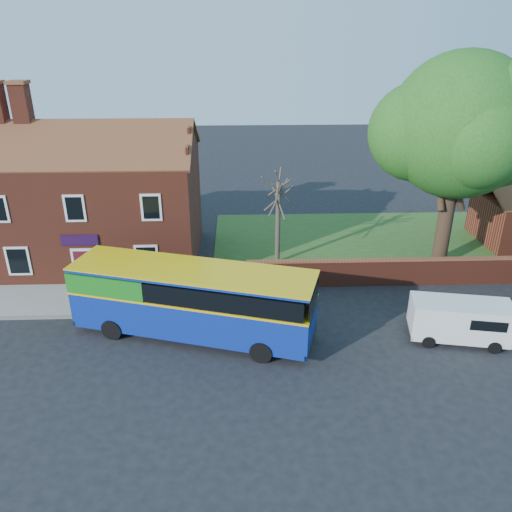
{
  "coord_description": "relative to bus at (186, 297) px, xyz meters",
  "views": [
    {
      "loc": [
        1.63,
        -17.77,
        13.09
      ],
      "look_at": [
        2.46,
        5.0,
        2.81
      ],
      "focal_mm": 35.0,
      "sensor_mm": 36.0,
      "label": 1
    }
  ],
  "objects": [
    {
      "name": "grass_strip",
      "position": [
        13.87,
        10.55,
        -1.9
      ],
      "size": [
        26.0,
        12.0,
        0.04
      ],
      "primitive_type": "cube",
      "color": "#426B28",
      "rests_on": "ground"
    },
    {
      "name": "ground",
      "position": [
        0.87,
        -2.45,
        -1.92
      ],
      "size": [
        120.0,
        120.0,
        0.0
      ],
      "primitive_type": "plane",
      "color": "black",
      "rests_on": "ground"
    },
    {
      "name": "shop_building",
      "position": [
        -6.15,
        9.05,
        1.49
      ],
      "size": [
        12.3,
        8.13,
        10.5
      ],
      "color": "maroon",
      "rests_on": "ground"
    },
    {
      "name": "bus",
      "position": [
        0.0,
        0.0,
        0.0
      ],
      "size": [
        11.5,
        5.91,
        3.4
      ],
      "rotation": [
        0.0,
        0.0,
        -0.29
      ],
      "color": "#0D2998",
      "rests_on": "ground"
    },
    {
      "name": "large_tree",
      "position": [
        14.9,
        7.52,
        6.16
      ],
      "size": [
        10.13,
        8.01,
        12.35
      ],
      "color": "black",
      "rests_on": "ground"
    },
    {
      "name": "van_near",
      "position": [
        12.56,
        -1.04,
        -0.84
      ],
      "size": [
        4.68,
        2.57,
        1.94
      ],
      "rotation": [
        0.0,
        0.0,
        -0.19
      ],
      "color": "white",
      "rests_on": "ground"
    },
    {
      "name": "bare_tree",
      "position": [
        4.85,
        7.78,
        0.95
      ],
      "size": [
        2.1,
        2.51,
        5.61
      ],
      "color": "#4C4238",
      "rests_on": "ground"
    },
    {
      "name": "boundary_wall",
      "position": [
        13.87,
        4.55,
        -1.11
      ],
      "size": [
        22.0,
        0.38,
        1.6
      ],
      "color": "maroon",
      "rests_on": "ground"
    },
    {
      "name": "kerb",
      "position": [
        -6.13,
        1.55,
        -1.85
      ],
      "size": [
        18.0,
        0.15,
        0.14
      ],
      "primitive_type": "cube",
      "color": "slate",
      "rests_on": "ground"
    },
    {
      "name": "pavement",
      "position": [
        -6.13,
        3.3,
        -1.86
      ],
      "size": [
        18.0,
        3.5,
        0.12
      ],
      "primitive_type": "cube",
      "color": "gray",
      "rests_on": "ground"
    }
  ]
}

